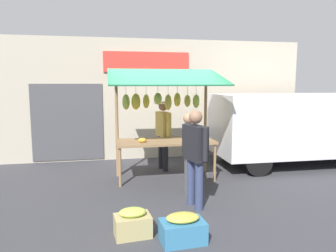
% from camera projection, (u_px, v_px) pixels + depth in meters
% --- Properties ---
extents(ground_plane, '(40.00, 40.00, 0.00)m').
position_uv_depth(ground_plane, '(165.00, 178.00, 7.27)').
color(ground_plane, '#38383D').
extents(street_backdrop, '(9.00, 0.30, 3.40)m').
position_uv_depth(street_backdrop, '(150.00, 99.00, 9.17)').
color(street_backdrop, '#B2A893').
rests_on(street_backdrop, ground).
extents(market_stall, '(2.50, 1.46, 2.50)m').
position_uv_depth(market_stall, '(165.00, 110.00, 7.13)').
color(market_stall, olive).
rests_on(market_stall, ground).
extents(vendor_with_sunhat, '(0.45, 0.71, 1.72)m').
position_uv_depth(vendor_with_sunhat, '(163.00, 129.00, 7.88)').
color(vendor_with_sunhat, '#232328').
rests_on(vendor_with_sunhat, ground).
extents(shopper_with_shopping_bag, '(0.30, 0.68, 1.60)m').
position_uv_depth(shopper_with_shopping_bag, '(189.00, 147.00, 6.18)').
color(shopper_with_shopping_bag, '#4C4C51').
rests_on(shopper_with_shopping_bag, ground).
extents(shopper_in_grey_tee, '(0.34, 0.70, 1.71)m').
position_uv_depth(shopper_in_grey_tee, '(195.00, 151.00, 5.45)').
color(shopper_in_grey_tee, navy).
rests_on(shopper_in_grey_tee, ground).
extents(parked_van, '(4.42, 1.90, 1.88)m').
position_uv_depth(parked_van, '(292.00, 123.00, 8.38)').
color(parked_van, silver).
rests_on(parked_van, ground).
extents(produce_crate_near, '(0.62, 0.44, 0.41)m').
position_uv_depth(produce_crate_near, '(183.00, 229.00, 4.33)').
color(produce_crate_near, teal).
rests_on(produce_crate_near, ground).
extents(produce_crate_side, '(0.54, 0.40, 0.41)m').
position_uv_depth(produce_crate_side, '(133.00, 223.00, 4.50)').
color(produce_crate_side, tan).
rests_on(produce_crate_side, ground).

